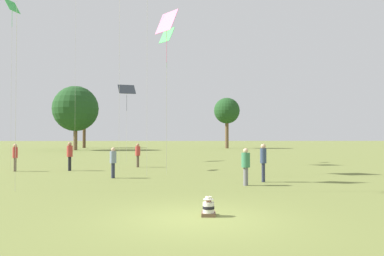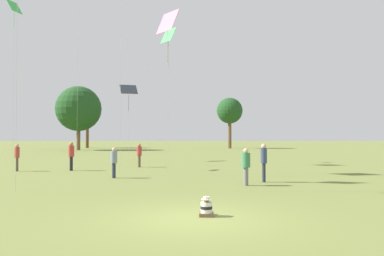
{
  "view_description": "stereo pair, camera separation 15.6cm",
  "coord_description": "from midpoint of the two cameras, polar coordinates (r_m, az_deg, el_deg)",
  "views": [
    {
      "loc": [
        -0.42,
        -9.94,
        2.2
      ],
      "look_at": [
        0.11,
        6.03,
        2.53
      ],
      "focal_mm": 35.0,
      "sensor_mm": 36.0,
      "label": 1
    },
    {
      "loc": [
        -0.26,
        -9.95,
        2.2
      ],
      "look_at": [
        0.11,
        6.03,
        2.53
      ],
      "focal_mm": 35.0,
      "sensor_mm": 36.0,
      "label": 2
    }
  ],
  "objects": [
    {
      "name": "distant_tree_2",
      "position": [
        65.97,
        5.26,
        2.58
      ],
      "size": [
        4.54,
        4.54,
        8.88
      ],
      "color": "brown",
      "rests_on": "ground"
    },
    {
      "name": "person_standing_6",
      "position": [
        26.46,
        -8.43,
        -3.79
      ],
      "size": [
        0.47,
        0.47,
        1.67
      ],
      "rotation": [
        0.0,
        0.0,
        5.73
      ],
      "color": "brown",
      "rests_on": "ground"
    },
    {
      "name": "distant_tree_1",
      "position": [
        70.64,
        -16.15,
        2.36
      ],
      "size": [
        4.5,
        4.5,
        8.84
      ],
      "color": "brown",
      "rests_on": "ground"
    },
    {
      "name": "kite_0",
      "position": [
        29.19,
        -4.03,
        13.49
      ],
      "size": [
        1.26,
        1.34,
        10.38
      ],
      "rotation": [
        0.0,
        0.0,
        4.63
      ],
      "color": "green",
      "rests_on": "ground"
    },
    {
      "name": "seated_toddler",
      "position": [
        10.46,
        2.09,
        -12.12
      ],
      "size": [
        0.42,
        0.51,
        0.55
      ],
      "rotation": [
        0.0,
        0.0,
        -0.07
      ],
      "color": "brown",
      "rests_on": "ground"
    },
    {
      "name": "distant_tree_0",
      "position": [
        60.04,
        -17.39,
        2.83
      ],
      "size": [
        6.92,
        6.92,
        9.83
      ],
      "color": "brown",
      "rests_on": "ground"
    },
    {
      "name": "kite_8",
      "position": [
        27.8,
        -25.88,
        15.68
      ],
      "size": [
        0.79,
        1.06,
        10.98
      ],
      "rotation": [
        0.0,
        0.0,
        0.47
      ],
      "color": "green",
      "rests_on": "ground"
    },
    {
      "name": "kite_6",
      "position": [
        33.21,
        -10.05,
        5.72
      ],
      "size": [
        1.72,
        1.52,
        6.71
      ],
      "rotation": [
        0.0,
        0.0,
        5.79
      ],
      "color": "#1E2328",
      "rests_on": "ground"
    },
    {
      "name": "person_standing_0",
      "position": [
        16.75,
        7.92,
        -5.38
      ],
      "size": [
        0.51,
        0.51,
        1.65
      ],
      "rotation": [
        0.0,
        0.0,
        5.83
      ],
      "color": "slate",
      "rests_on": "ground"
    },
    {
      "name": "person_standing_5",
      "position": [
        18.13,
        10.57,
        -4.59
      ],
      "size": [
        0.41,
        0.41,
        1.82
      ],
      "rotation": [
        0.0,
        0.0,
        5.76
      ],
      "color": "#282D42",
      "rests_on": "ground"
    },
    {
      "name": "person_standing_4",
      "position": [
        24.8,
        -18.31,
        -3.72
      ],
      "size": [
        0.5,
        0.5,
        1.8
      ],
      "rotation": [
        0.0,
        0.0,
        3.84
      ],
      "color": "black",
      "rests_on": "ground"
    },
    {
      "name": "kite_5",
      "position": [
        22.5,
        -4.1,
        15.51
      ],
      "size": [
        1.39,
        1.48,
        9.46
      ],
      "rotation": [
        0.0,
        0.0,
        4.63
      ],
      "color": "pink",
      "rests_on": "ground"
    },
    {
      "name": "person_standing_2",
      "position": [
        19.93,
        -12.15,
        -4.77
      ],
      "size": [
        0.42,
        0.42,
        1.59
      ],
      "rotation": [
        0.0,
        0.0,
        6.01
      ],
      "color": "#282D42",
      "rests_on": "ground"
    },
    {
      "name": "ground_plane",
      "position": [
        10.19,
        0.06,
        -13.66
      ],
      "size": [
        300.0,
        300.0,
        0.0
      ],
      "primitive_type": "plane",
      "color": "olive"
    },
    {
      "name": "person_standing_1",
      "position": [
        25.58,
        -25.51,
        -3.69
      ],
      "size": [
        0.36,
        0.36,
        1.7
      ],
      "rotation": [
        0.0,
        0.0,
        4.97
      ],
      "color": "brown",
      "rests_on": "ground"
    }
  ]
}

